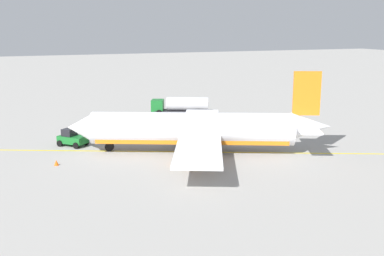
{
  "coord_description": "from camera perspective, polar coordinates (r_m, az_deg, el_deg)",
  "views": [
    {
      "loc": [
        19.98,
        50.98,
        15.09
      ],
      "look_at": [
        0.0,
        0.0,
        3.0
      ],
      "focal_mm": 43.57,
      "sensor_mm": 36.0,
      "label": 1
    }
  ],
  "objects": [
    {
      "name": "fuel_tanker",
      "position": [
        79.73,
        -1.29,
        2.8
      ],
      "size": [
        10.56,
        6.63,
        3.15
      ],
      "color": "#2D2D33",
      "rests_on": "ground"
    },
    {
      "name": "airplane",
      "position": [
        56.11,
        0.47,
        -0.24
      ],
      "size": [
        30.47,
        28.76,
        9.88
      ],
      "color": "white",
      "rests_on": "ground"
    },
    {
      "name": "safety_cone_wingtip",
      "position": [
        65.34,
        -13.58,
        -0.98
      ],
      "size": [
        0.55,
        0.55,
        0.61
      ],
      "primitive_type": "cone",
      "color": "#F2590F",
      "rests_on": "ground"
    },
    {
      "name": "pushback_tug",
      "position": [
        61.45,
        -14.46,
        -1.2
      ],
      "size": [
        4.0,
        4.05,
        2.2
      ],
      "color": "#196B28",
      "rests_on": "ground"
    },
    {
      "name": "ground_plane",
      "position": [
        56.8,
        0.0,
        -2.96
      ],
      "size": [
        400.0,
        400.0,
        0.0
      ],
      "primitive_type": "plane",
      "color": "#9E9B96"
    },
    {
      "name": "taxi_line_marking",
      "position": [
        56.8,
        0.0,
        -2.95
      ],
      "size": [
        61.52,
        27.16,
        0.01
      ],
      "primitive_type": "cube",
      "rotation": [
        0.0,
        0.0,
        -0.41
      ],
      "color": "yellow",
      "rests_on": "ground"
    },
    {
      "name": "safety_cone_nose",
      "position": [
        53.54,
        -16.27,
        -4.1
      ],
      "size": [
        0.54,
        0.54,
        0.6
      ],
      "primitive_type": "cone",
      "color": "#F2590F",
      "rests_on": "ground"
    },
    {
      "name": "refueling_worker",
      "position": [
        70.61,
        3.46,
        0.77
      ],
      "size": [
        0.63,
        0.59,
        1.71
      ],
      "color": "navy",
      "rests_on": "ground"
    }
  ]
}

